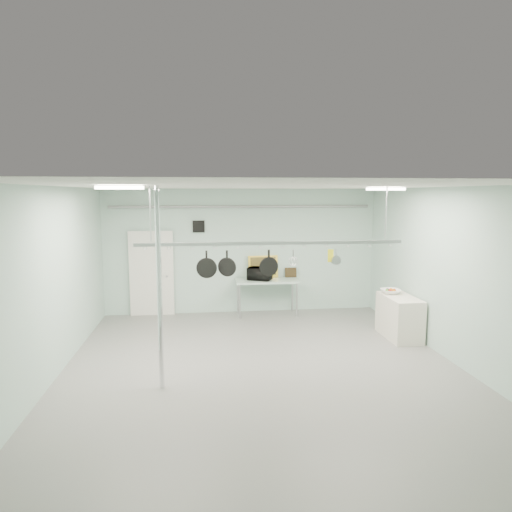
{
  "coord_description": "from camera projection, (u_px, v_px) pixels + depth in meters",
  "views": [
    {
      "loc": [
        -1.05,
        -7.66,
        3.07
      ],
      "look_at": [
        0.0,
        1.0,
        1.88
      ],
      "focal_mm": 32.0,
      "sensor_mm": 36.0,
      "label": 1
    }
  ],
  "objects": [
    {
      "name": "painting_small",
      "position": [
        291.0,
        272.0,
        11.92
      ],
      "size": [
        0.3,
        0.08,
        0.25
      ],
      "primitive_type": "cube",
      "rotation": [
        -0.17,
        0.0,
        -0.0
      ],
      "color": "black",
      "rests_on": "prep_table"
    },
    {
      "name": "door",
      "position": [
        152.0,
        274.0,
        11.53
      ],
      "size": [
        1.1,
        0.1,
        2.2
      ],
      "primitive_type": "cube",
      "color": "silver",
      "rests_on": "floor"
    },
    {
      "name": "skillet_mid",
      "position": [
        227.0,
        263.0,
        8.04
      ],
      "size": [
        0.33,
        0.19,
        0.46
      ],
      "primitive_type": null,
      "rotation": [
        0.0,
        0.0,
        -0.42
      ],
      "color": "black",
      "rests_on": "pot_rack"
    },
    {
      "name": "coffee_canister",
      "position": [
        262.0,
        276.0,
        11.49
      ],
      "size": [
        0.2,
        0.2,
        0.2
      ],
      "primitive_type": "cylinder",
      "rotation": [
        0.0,
        0.0,
        0.28
      ],
      "color": "silver",
      "rests_on": "prep_table"
    },
    {
      "name": "fruit_bowl",
      "position": [
        391.0,
        291.0,
        9.97
      ],
      "size": [
        0.44,
        0.44,
        0.1
      ],
      "primitive_type": "imported",
      "rotation": [
        0.0,
        0.0,
        0.06
      ],
      "color": "white",
      "rests_on": "side_cabinet"
    },
    {
      "name": "microwave",
      "position": [
        260.0,
        274.0,
        11.52
      ],
      "size": [
        0.69,
        0.6,
        0.32
      ],
      "primitive_type": "imported",
      "rotation": [
        0.0,
        0.0,
        2.71
      ],
      "color": "black",
      "rests_on": "prep_table"
    },
    {
      "name": "whisk",
      "position": [
        293.0,
        258.0,
        8.18
      ],
      "size": [
        0.22,
        0.22,
        0.31
      ],
      "primitive_type": null,
      "rotation": [
        0.0,
        0.0,
        -0.4
      ],
      "color": "silver",
      "rests_on": "pot_rack"
    },
    {
      "name": "light_panel_left",
      "position": [
        120.0,
        188.0,
        6.59
      ],
      "size": [
        0.65,
        0.3,
        0.05
      ],
      "primitive_type": "cube",
      "color": "white",
      "rests_on": "ceiling"
    },
    {
      "name": "right_wall",
      "position": [
        453.0,
        275.0,
        8.27
      ],
      "size": [
        0.02,
        8.0,
        3.2
      ],
      "primitive_type": "cube",
      "color": "#ABCEBE",
      "rests_on": "floor"
    },
    {
      "name": "painting_large",
      "position": [
        263.0,
        267.0,
        11.81
      ],
      "size": [
        0.79,
        0.2,
        0.58
      ],
      "primitive_type": "cube",
      "rotation": [
        -0.14,
        0.0,
        0.09
      ],
      "color": "gold",
      "rests_on": "prep_table"
    },
    {
      "name": "skillet_right",
      "position": [
        269.0,
        263.0,
        8.13
      ],
      "size": [
        0.36,
        0.13,
        0.49
      ],
      "primitive_type": null,
      "rotation": [
        0.0,
        0.0,
        0.21
      ],
      "color": "black",
      "rests_on": "pot_rack"
    },
    {
      "name": "conduit_pipe",
      "position": [
        242.0,
        207.0,
        11.53
      ],
      "size": [
        6.6,
        0.07,
        0.07
      ],
      "primitive_type": "cylinder",
      "rotation": [
        0.0,
        1.57,
        0.0
      ],
      "color": "gray",
      "rests_on": "back_wall"
    },
    {
      "name": "ceiling",
      "position": [
        263.0,
        187.0,
        7.64
      ],
      "size": [
        7.0,
        8.0,
        0.02
      ],
      "primitive_type": "cube",
      "color": "silver",
      "rests_on": "back_wall"
    },
    {
      "name": "fruit_cluster",
      "position": [
        391.0,
        290.0,
        9.97
      ],
      "size": [
        0.24,
        0.24,
        0.09
      ],
      "primitive_type": null,
      "color": "#9B180E",
      "rests_on": "fruit_bowl"
    },
    {
      "name": "chrome_pole",
      "position": [
        159.0,
        289.0,
        7.06
      ],
      "size": [
        0.08,
        0.08,
        3.2
      ],
      "primitive_type": "cylinder",
      "color": "silver",
      "rests_on": "floor"
    },
    {
      "name": "side_cabinet",
      "position": [
        399.0,
        317.0,
        9.76
      ],
      "size": [
        0.6,
        1.2,
        0.9
      ],
      "primitive_type": "cube",
      "color": "silver",
      "rests_on": "floor"
    },
    {
      "name": "wall_vent",
      "position": [
        199.0,
        226.0,
        11.54
      ],
      "size": [
        0.3,
        0.04,
        0.3
      ],
      "primitive_type": "cube",
      "color": "black",
      "rests_on": "back_wall"
    },
    {
      "name": "pot_rack",
      "position": [
        272.0,
        242.0,
        8.09
      ],
      "size": [
        4.8,
        0.06,
        1.0
      ],
      "color": "#B7B7BC",
      "rests_on": "ceiling"
    },
    {
      "name": "skillet_left",
      "position": [
        207.0,
        264.0,
        8.0
      ],
      "size": [
        0.36,
        0.1,
        0.49
      ],
      "primitive_type": null,
      "rotation": [
        0.0,
        0.0,
        -0.12
      ],
      "color": "black",
      "rests_on": "pot_rack"
    },
    {
      "name": "back_wall",
      "position": [
        242.0,
        251.0,
        11.78
      ],
      "size": [
        7.0,
        0.02,
        3.2
      ],
      "primitive_type": "cube",
      "color": "#ABCEBE",
      "rests_on": "floor"
    },
    {
      "name": "saucepan",
      "position": [
        336.0,
        257.0,
        8.27
      ],
      "size": [
        0.18,
        0.11,
        0.31
      ],
      "primitive_type": null,
      "rotation": [
        0.0,
        0.0,
        -0.09
      ],
      "color": "#B3B3B8",
      "rests_on": "pot_rack"
    },
    {
      "name": "floor",
      "position": [
        263.0,
        369.0,
        8.07
      ],
      "size": [
        8.0,
        8.0,
        0.0
      ],
      "primitive_type": "plane",
      "color": "gray",
      "rests_on": "ground"
    },
    {
      "name": "grater",
      "position": [
        331.0,
        256.0,
        8.25
      ],
      "size": [
        0.1,
        0.05,
        0.25
      ],
      "primitive_type": null,
      "rotation": [
        0.0,
        0.0,
        -0.25
      ],
      "color": "gold",
      "rests_on": "pot_rack"
    },
    {
      "name": "light_panel_right",
      "position": [
        386.0,
        189.0,
        8.52
      ],
      "size": [
        0.65,
        0.3,
        0.05
      ],
      "primitive_type": "cube",
      "color": "white",
      "rests_on": "ceiling"
    },
    {
      "name": "prep_table",
      "position": [
        267.0,
        283.0,
        11.57
      ],
      "size": [
        1.6,
        0.7,
        0.91
      ],
      "color": "#A3C0B4",
      "rests_on": "floor"
    }
  ]
}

